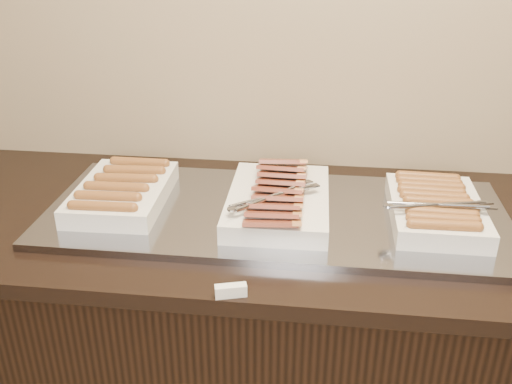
# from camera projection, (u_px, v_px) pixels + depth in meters

# --- Properties ---
(counter) EXTENTS (2.06, 0.76, 0.90)m
(counter) POSITION_uv_depth(u_px,v_px,m) (275.00, 349.00, 1.70)
(counter) COLOR black
(counter) RESTS_ON ground
(warming_tray) EXTENTS (1.20, 0.50, 0.02)m
(warming_tray) POSITION_uv_depth(u_px,v_px,m) (276.00, 214.00, 1.50)
(warming_tray) COLOR gray
(warming_tray) RESTS_ON counter
(dish_left) EXTENTS (0.24, 0.35, 0.07)m
(dish_left) POSITION_uv_depth(u_px,v_px,m) (123.00, 192.00, 1.53)
(dish_left) COLOR silver
(dish_left) RESTS_ON warming_tray
(dish_center) EXTENTS (0.26, 0.41, 0.09)m
(dish_center) POSITION_uv_depth(u_px,v_px,m) (278.00, 199.00, 1.48)
(dish_center) COLOR silver
(dish_center) RESTS_ON warming_tray
(dish_right) EXTENTS (0.27, 0.34, 0.08)m
(dish_right) POSITION_uv_depth(u_px,v_px,m) (436.00, 208.00, 1.43)
(dish_right) COLOR silver
(dish_right) RESTS_ON warming_tray
(label_holder) EXTENTS (0.07, 0.04, 0.03)m
(label_holder) POSITION_uv_depth(u_px,v_px,m) (231.00, 291.00, 1.18)
(label_holder) COLOR silver
(label_holder) RESTS_ON counter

